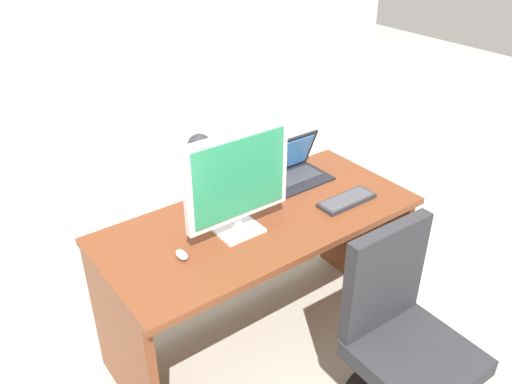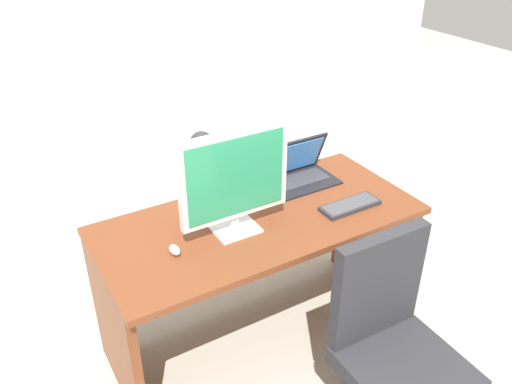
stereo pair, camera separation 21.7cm
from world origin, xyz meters
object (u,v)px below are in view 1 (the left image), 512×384
(laptop, at_px, (290,165))
(office_chair, at_px, (403,351))
(mouse, at_px, (182,255))
(desk_lamp, at_px, (200,155))
(desk, at_px, (254,252))
(monitor, at_px, (238,179))
(keyboard, at_px, (347,200))

(laptop, height_order, office_chair, laptop)
(laptop, bearing_deg, office_chair, -98.31)
(mouse, bearing_deg, desk_lamp, 46.00)
(office_chair, bearing_deg, desk, 105.95)
(desk, bearing_deg, monitor, -150.60)
(laptop, bearing_deg, desk, -154.35)
(mouse, xyz_separation_m, desk_lamp, (0.28, 0.29, 0.26))
(keyboard, bearing_deg, office_chair, -108.76)
(mouse, relative_size, office_chair, 0.08)
(keyboard, bearing_deg, desk, 155.28)
(desk, height_order, laptop, laptop)
(laptop, distance_m, mouse, 0.86)
(desk, height_order, office_chair, office_chair)
(mouse, height_order, office_chair, office_chair)
(desk, height_order, desk_lamp, desk_lamp)
(office_chair, bearing_deg, mouse, 134.96)
(mouse, distance_m, desk_lamp, 0.48)
(desk, height_order, monitor, monitor)
(laptop, height_order, keyboard, laptop)
(laptop, xyz_separation_m, mouse, (-0.81, -0.28, -0.05))
(keyboard, relative_size, desk_lamp, 0.78)
(desk, bearing_deg, desk_lamp, 133.30)
(keyboard, distance_m, desk_lamp, 0.75)
(keyboard, bearing_deg, desk_lamp, 147.55)
(office_chair, bearing_deg, monitor, 118.03)
(desk, relative_size, mouse, 20.32)
(desk, xyz_separation_m, mouse, (-0.45, -0.10, 0.25))
(desk_lamp, bearing_deg, keyboard, -32.45)
(keyboard, relative_size, mouse, 4.05)
(mouse, bearing_deg, office_chair, -45.04)
(keyboard, height_order, office_chair, office_chair)
(desk, distance_m, office_chair, 0.82)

